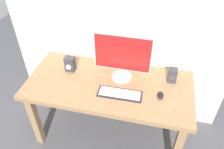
% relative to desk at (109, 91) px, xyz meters
% --- Properties ---
extents(ground_plane, '(6.00, 6.00, 0.00)m').
position_rel_desk_xyz_m(ground_plane, '(0.00, 0.00, -0.67)').
color(ground_plane, '#4C4C51').
extents(desk, '(1.61, 0.75, 0.77)m').
position_rel_desk_xyz_m(desk, '(0.00, 0.00, 0.00)').
color(desk, '#936D47').
rests_on(desk, ground_plane).
extents(monitor, '(0.55, 0.20, 0.48)m').
position_rel_desk_xyz_m(monitor, '(0.10, 0.13, 0.36)').
color(monitor, silver).
rests_on(monitor, desk).
extents(keyboard_primary, '(0.41, 0.15, 0.02)m').
position_rel_desk_xyz_m(keyboard_primary, '(0.13, -0.12, 0.11)').
color(keyboard_primary, '#232328').
rests_on(keyboard_primary, desk).
extents(mouse, '(0.06, 0.09, 0.04)m').
position_rel_desk_xyz_m(mouse, '(0.50, -0.07, 0.12)').
color(mouse, black).
rests_on(mouse, desk).
extents(speaker_right, '(0.08, 0.09, 0.14)m').
position_rel_desk_xyz_m(speaker_right, '(0.59, 0.18, 0.17)').
color(speaker_right, '#333338').
rests_on(speaker_right, desk).
extents(audio_controller, '(0.10, 0.09, 0.16)m').
position_rel_desk_xyz_m(audio_controller, '(-0.44, 0.11, 0.18)').
color(audio_controller, '#333338').
rests_on(audio_controller, desk).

